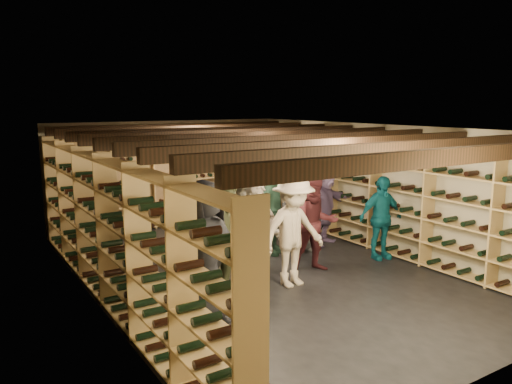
{
  "coord_description": "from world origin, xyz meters",
  "views": [
    {
      "loc": [
        -4.43,
        -6.75,
        2.81
      ],
      "look_at": [
        -0.02,
        0.2,
        1.33
      ],
      "focal_mm": 35.0,
      "sensor_mm": 36.0,
      "label": 1
    }
  ],
  "objects": [
    {
      "name": "person_3",
      "position": [
        0.02,
        -0.8,
        0.87
      ],
      "size": [
        1.15,
        0.69,
        1.74
      ],
      "primitive_type": "imported",
      "rotation": [
        0.0,
        0.0,
        0.04
      ],
      "color": "#C7B298",
      "rests_on": "ground"
    },
    {
      "name": "person_8",
      "position": [
        0.74,
        -0.45,
        0.82
      ],
      "size": [
        0.95,
        0.84,
        1.63
      ],
      "primitive_type": "imported",
      "rotation": [
        0.0,
        0.0,
        -0.32
      ],
      "color": "#471B21",
      "rests_on": "ground"
    },
    {
      "name": "ceiling_joists",
      "position": [
        0.0,
        0.0,
        2.26
      ],
      "size": [
        5.4,
        7.12,
        0.18
      ],
      "color": "black",
      "rests_on": "ground"
    },
    {
      "name": "person_9",
      "position": [
        -0.24,
        0.09,
        0.85
      ],
      "size": [
        1.26,
        1.04,
        1.7
      ],
      "primitive_type": "imported",
      "rotation": [
        0.0,
        0.0,
        -0.43
      ],
      "color": "#AAA69B",
      "rests_on": "ground"
    },
    {
      "name": "person_10",
      "position": [
        0.69,
        0.73,
        0.82
      ],
      "size": [
        1.05,
        0.75,
        1.65
      ],
      "primitive_type": "imported",
      "rotation": [
        0.0,
        0.0,
        0.4
      ],
      "color": "#294C39",
      "rests_on": "ground"
    },
    {
      "name": "person_2",
      "position": [
        -0.99,
        -0.59,
        0.88
      ],
      "size": [
        1.0,
        0.86,
        1.76
      ],
      "primitive_type": "imported",
      "rotation": [
        0.0,
        0.0,
        0.26
      ],
      "color": "#545A38",
      "rests_on": "ground"
    },
    {
      "name": "ceiling",
      "position": [
        0.0,
        0.0,
        2.4
      ],
      "size": [
        5.5,
        8.0,
        0.01
      ],
      "primitive_type": "cube",
      "color": "#BCB1A1",
      "rests_on": "walls"
    },
    {
      "name": "ground",
      "position": [
        0.0,
        0.0,
        0.0
      ],
      "size": [
        8.0,
        8.0,
        0.0
      ],
      "primitive_type": "plane",
      "color": "black",
      "rests_on": "ground"
    },
    {
      "name": "wine_rack_back",
      "position": [
        0.0,
        3.83,
        1.07
      ],
      "size": [
        4.7,
        0.3,
        2.15
      ],
      "color": "tan",
      "rests_on": "ground"
    },
    {
      "name": "person_0",
      "position": [
        -1.72,
        -1.27,
        0.94
      ],
      "size": [
        1.01,
        0.75,
        1.87
      ],
      "primitive_type": "imported",
      "rotation": [
        0.0,
        0.0,
        0.18
      ],
      "color": "black",
      "rests_on": "ground"
    },
    {
      "name": "wine_rack_left",
      "position": [
        -2.57,
        0.0,
        1.08
      ],
      "size": [
        0.32,
        7.5,
        2.15
      ],
      "color": "tan",
      "rests_on": "ground"
    },
    {
      "name": "person_4",
      "position": [
        2.18,
        -0.54,
        0.76
      ],
      "size": [
        0.94,
        0.5,
        1.52
      ],
      "primitive_type": "imported",
      "rotation": [
        0.0,
        0.0,
        -0.15
      ],
      "color": "#106374",
      "rests_on": "ground"
    },
    {
      "name": "walls",
      "position": [
        0.0,
        0.0,
        1.2
      ],
      "size": [
        5.52,
        8.02,
        2.4
      ],
      "color": "#B4A98C",
      "rests_on": "ground"
    },
    {
      "name": "person_7",
      "position": [
        -0.45,
        -0.51,
        0.81
      ],
      "size": [
        0.63,
        0.45,
        1.62
      ],
      "primitive_type": "imported",
      "rotation": [
        0.0,
        0.0,
        -0.11
      ],
      "color": "gray",
      "rests_on": "ground"
    },
    {
      "name": "person_5",
      "position": [
        -1.1,
        0.89,
        0.8
      ],
      "size": [
        1.55,
        0.76,
        1.6
      ],
      "primitive_type": "imported",
      "rotation": [
        0.0,
        0.0,
        -0.2
      ],
      "color": "brown",
      "rests_on": "ground"
    },
    {
      "name": "crate_loose",
      "position": [
        0.36,
        1.3,
        0.09
      ],
      "size": [
        0.55,
        0.41,
        0.17
      ],
      "primitive_type": "cube",
      "rotation": [
        0.0,
        0.0,
        -0.18
      ],
      "color": "tan",
      "rests_on": "ground"
    },
    {
      "name": "person_12",
      "position": [
        1.23,
        0.63,
        0.9
      ],
      "size": [
        0.91,
        0.62,
        1.79
      ],
      "primitive_type": "imported",
      "rotation": [
        0.0,
        0.0,
        -0.06
      ],
      "color": "#323437",
      "rests_on": "ground"
    },
    {
      "name": "person_1",
      "position": [
        -1.52,
        -0.76,
        0.87
      ],
      "size": [
        0.66,
        0.46,
        1.74
      ],
      "primitive_type": "imported",
      "rotation": [
        0.0,
        0.0,
        -0.08
      ],
      "color": "black",
      "rests_on": "ground"
    },
    {
      "name": "crate_stack_right",
      "position": [
        0.34,
        1.3,
        0.26
      ],
      "size": [
        0.56,
        0.43,
        0.51
      ],
      "rotation": [
        0.0,
        0.0,
        0.23
      ],
      "color": "tan",
      "rests_on": "ground"
    },
    {
      "name": "wine_rack_right",
      "position": [
        2.57,
        0.0,
        1.08
      ],
      "size": [
        0.32,
        7.5,
        2.15
      ],
      "color": "tan",
      "rests_on": "ground"
    },
    {
      "name": "person_11",
      "position": [
        1.93,
        0.75,
        0.82
      ],
      "size": [
        1.58,
        1.0,
        1.63
      ],
      "primitive_type": "imported",
      "rotation": [
        0.0,
        0.0,
        0.37
      ],
      "color": "slate",
      "rests_on": "ground"
    },
    {
      "name": "crate_stack_left",
      "position": [
        0.45,
        1.6,
        0.26
      ],
      "size": [
        0.57,
        0.44,
        0.51
      ],
      "rotation": [
        0.0,
        0.0,
        -0.25
      ],
      "color": "tan",
      "rests_on": "ground"
    }
  ]
}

